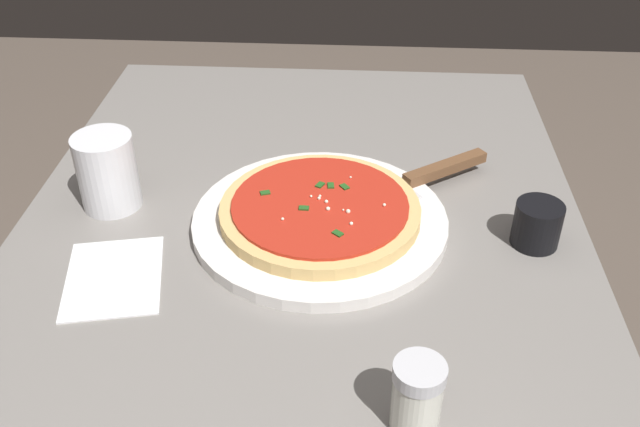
% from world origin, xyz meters
% --- Properties ---
extents(restaurant_table, '(1.05, 0.70, 0.75)m').
position_xyz_m(restaurant_table, '(0.00, 0.00, 0.60)').
color(restaurant_table, black).
rests_on(restaurant_table, ground_plane).
extents(serving_plate, '(0.31, 0.31, 0.02)m').
position_xyz_m(serving_plate, '(0.05, -0.02, 0.75)').
color(serving_plate, white).
rests_on(serving_plate, restaurant_table).
extents(pizza, '(0.24, 0.24, 0.02)m').
position_xyz_m(pizza, '(0.05, -0.02, 0.77)').
color(pizza, '#DBB26B').
rests_on(pizza, serving_plate).
extents(pizza_server, '(0.16, 0.21, 0.01)m').
position_xyz_m(pizza_server, '(0.14, -0.15, 0.77)').
color(pizza_server, silver).
rests_on(pizza_server, serving_plate).
extents(cup_tall_drink, '(0.07, 0.07, 0.10)m').
position_xyz_m(cup_tall_drink, '(0.08, 0.24, 0.79)').
color(cup_tall_drink, silver).
rests_on(cup_tall_drink, restaurant_table).
extents(cup_small_sauce, '(0.06, 0.06, 0.05)m').
position_xyz_m(cup_small_sauce, '(0.03, -0.28, 0.77)').
color(cup_small_sauce, black).
rests_on(cup_small_sauce, restaurant_table).
extents(napkin_folded_right, '(0.15, 0.13, 0.00)m').
position_xyz_m(napkin_folded_right, '(-0.06, 0.20, 0.75)').
color(napkin_folded_right, white).
rests_on(napkin_folded_right, restaurant_table).
extents(parmesan_shaker, '(0.05, 0.05, 0.07)m').
position_xyz_m(parmesan_shaker, '(-0.24, -0.13, 0.78)').
color(parmesan_shaker, silver).
rests_on(parmesan_shaker, restaurant_table).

